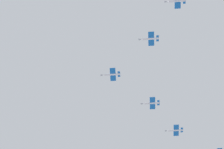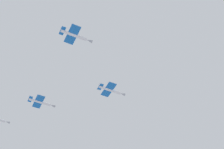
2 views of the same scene
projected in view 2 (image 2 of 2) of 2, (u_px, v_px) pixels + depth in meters
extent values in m
cylinder|color=white|center=(110.00, 90.00, 130.13)|extent=(4.51, 8.91, 1.12)
cone|color=#9EA3AD|center=(122.00, 94.00, 131.81)|extent=(1.76, 2.29, 1.06)
cube|color=blue|center=(109.00, 90.00, 129.94)|extent=(8.78, 6.10, 0.18)
cube|color=blue|center=(100.00, 87.00, 128.92)|extent=(3.75, 2.63, 0.18)
cube|color=white|center=(101.00, 85.00, 129.61)|extent=(0.77, 1.57, 1.83)
cylinder|color=white|center=(40.00, 102.00, 136.43)|extent=(4.51, 8.91, 1.12)
cone|color=#9EA3AD|center=(53.00, 106.00, 138.11)|extent=(1.76, 2.29, 1.06)
cube|color=blue|center=(39.00, 102.00, 136.24)|extent=(8.78, 6.10, 0.18)
cube|color=blue|center=(30.00, 99.00, 135.22)|extent=(3.75, 2.63, 0.18)
cube|color=white|center=(31.00, 98.00, 135.90)|extent=(0.77, 1.57, 1.83)
cylinder|color=white|center=(74.00, 35.00, 110.23)|extent=(4.51, 8.91, 1.12)
cone|color=#9EA3AD|center=(89.00, 41.00, 111.92)|extent=(1.76, 2.29, 1.06)
cube|color=blue|center=(72.00, 35.00, 110.04)|extent=(8.78, 6.10, 0.18)
cube|color=blue|center=(62.00, 31.00, 109.03)|extent=(3.75, 2.63, 0.18)
cube|color=white|center=(63.00, 29.00, 109.71)|extent=(0.77, 1.57, 1.83)
cone|color=#9EA3AD|center=(8.00, 122.00, 146.59)|extent=(1.76, 2.29, 1.06)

